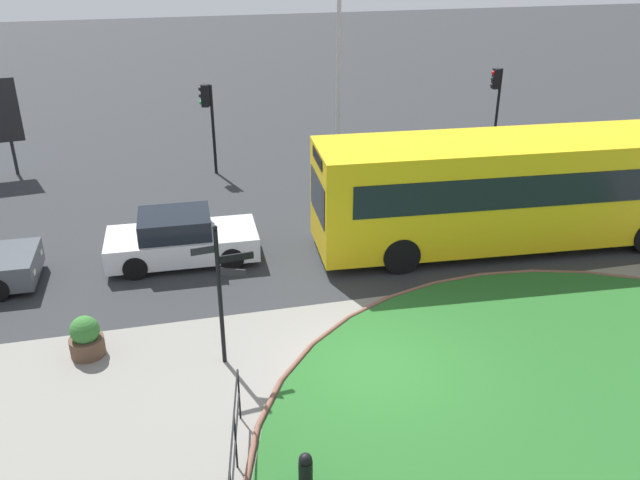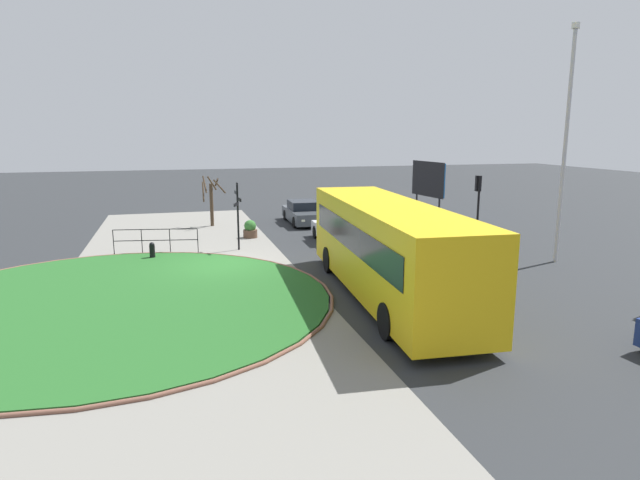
{
  "view_description": "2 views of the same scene",
  "coord_description": "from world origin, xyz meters",
  "views": [
    {
      "loc": [
        -3.78,
        -10.73,
        8.37
      ],
      "look_at": [
        -0.2,
        3.99,
        1.16
      ],
      "focal_mm": 37.33,
      "sensor_mm": 36.0,
      "label": 1
    },
    {
      "loc": [
        21.74,
        -1.92,
        5.43
      ],
      "look_at": [
        0.51,
        3.95,
        1.0
      ],
      "focal_mm": 30.31,
      "sensor_mm": 36.0,
      "label": 2
    }
  ],
  "objects": [
    {
      "name": "traffic_light_near",
      "position": [
        9.19,
        13.13,
        2.41
      ],
      "size": [
        0.49,
        0.27,
        3.28
      ],
      "rotation": [
        0.0,
        0.0,
        3.18
      ],
      "color": "black",
      "rests_on": "ground"
    },
    {
      "name": "car_far_lane",
      "position": [
        13.66,
        10.17,
        0.67
      ],
      "size": [
        4.48,
        2.22,
        1.47
      ],
      "rotation": [
        0.0,
        0.0,
        3.22
      ],
      "color": "navy",
      "rests_on": "ground"
    },
    {
      "name": "lamppost_tall",
      "position": [
        2.87,
        13.7,
        5.11
      ],
      "size": [
        0.32,
        0.32,
        9.62
      ],
      "color": "#B7B7BC",
      "rests_on": "ground"
    },
    {
      "name": "bus_yellow",
      "position": [
        5.62,
        4.85,
        1.69
      ],
      "size": [
        11.34,
        3.26,
        3.13
      ],
      "rotation": [
        0.0,
        0.0,
        3.08
      ],
      "color": "yellow",
      "rests_on": "ground"
    },
    {
      "name": "traffic_light_far",
      "position": [
        -2.15,
        12.92,
        2.42
      ],
      "size": [
        0.48,
        0.32,
        3.28
      ],
      "rotation": [
        0.0,
        0.0,
        2.89
      ],
      "color": "black",
      "rests_on": "ground"
    },
    {
      "name": "sidewalk_paving",
      "position": [
        0.0,
        -1.6,
        0.01
      ],
      "size": [
        32.0,
        8.79,
        0.02
      ],
      "primitive_type": "cube",
      "color": "gray",
      "rests_on": "ground"
    },
    {
      "name": "bollard_foreground",
      "position": [
        -2.1,
        -2.84,
        0.39
      ],
      "size": [
        0.23,
        0.23,
        0.76
      ],
      "color": "black",
      "rests_on": "ground"
    },
    {
      "name": "railing_grass_edge",
      "position": [
        -3.23,
        -2.7,
        0.73
      ],
      "size": [
        0.68,
        3.7,
        1.14
      ],
      "rotation": [
        0.0,
        0.0,
        4.54
      ],
      "color": "black",
      "rests_on": "ground"
    },
    {
      "name": "planter_near_signpost",
      "position": [
        -5.81,
        1.94,
        0.43
      ],
      "size": [
        0.73,
        0.73,
        0.94
      ],
      "color": "brown",
      "rests_on": "ground"
    },
    {
      "name": "ground",
      "position": [
        0.0,
        0.0,
        0.0
      ],
      "size": [
        120.0,
        120.0,
        0.0
      ],
      "primitive_type": "plane",
      "color": "#282B2D"
    },
    {
      "name": "signpost_directional",
      "position": [
        -2.96,
        0.98,
        1.81
      ],
      "size": [
        1.23,
        0.33,
        3.17
      ],
      "color": "black",
      "rests_on": "ground"
    },
    {
      "name": "car_trailing",
      "position": [
        -3.61,
        6.0,
        0.64
      ],
      "size": [
        4.09,
        1.94,
        1.39
      ],
      "rotation": [
        0.0,
        0.0,
        -0.03
      ],
      "color": "silver",
      "rests_on": "ground"
    }
  ]
}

